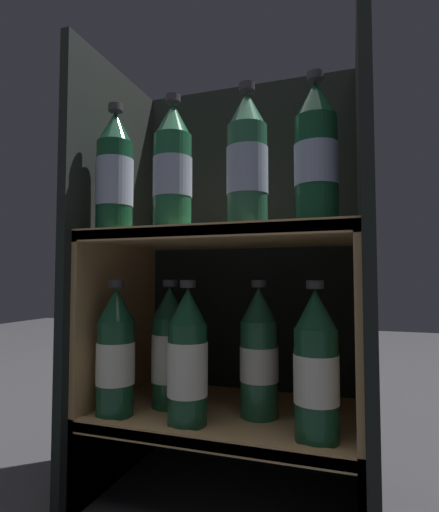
# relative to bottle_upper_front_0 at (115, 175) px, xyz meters

# --- Properties ---
(fridge_back_wall) EXTENTS (0.56, 0.02, 0.93)m
(fridge_back_wall) POSITION_rel_bottle_upper_front_0_xyz_m (0.21, 0.27, -0.19)
(fridge_back_wall) COLOR black
(fridge_back_wall) RESTS_ON ground_plane
(fridge_side_left) EXTENTS (0.02, 0.36, 0.93)m
(fridge_side_left) POSITION_rel_bottle_upper_front_0_xyz_m (-0.07, 0.10, -0.19)
(fridge_side_left) COLOR black
(fridge_side_left) RESTS_ON ground_plane
(fridge_side_right) EXTENTS (0.02, 0.36, 0.93)m
(fridge_side_right) POSITION_rel_bottle_upper_front_0_xyz_m (0.48, 0.10, -0.19)
(fridge_side_right) COLOR black
(fridge_side_right) RESTS_ON ground_plane
(shelf_lower) EXTENTS (0.52, 0.32, 0.18)m
(shelf_lower) POSITION_rel_bottle_upper_front_0_xyz_m (0.21, 0.09, -0.51)
(shelf_lower) COLOR tan
(shelf_lower) RESTS_ON ground_plane
(shelf_upper) EXTENTS (0.52, 0.32, 0.54)m
(shelf_upper) POSITION_rel_bottle_upper_front_0_xyz_m (0.21, 0.10, -0.27)
(shelf_upper) COLOR tan
(shelf_upper) RESTS_ON ground_plane
(bottle_upper_front_0) EXTENTS (0.08, 0.08, 0.26)m
(bottle_upper_front_0) POSITION_rel_bottle_upper_front_0_xyz_m (0.00, 0.00, 0.00)
(bottle_upper_front_0) COLOR #144228
(bottle_upper_front_0) RESTS_ON shelf_upper
(bottle_upper_front_1) EXTENTS (0.08, 0.08, 0.26)m
(bottle_upper_front_1) POSITION_rel_bottle_upper_front_0_xyz_m (0.13, -0.00, 0.00)
(bottle_upper_front_1) COLOR #1E5638
(bottle_upper_front_1) RESTS_ON shelf_upper
(bottle_upper_front_2) EXTENTS (0.08, 0.08, 0.26)m
(bottle_upper_front_2) POSITION_rel_bottle_upper_front_0_xyz_m (0.28, -0.00, 0.00)
(bottle_upper_front_2) COLOR #285B42
(bottle_upper_front_2) RESTS_ON shelf_upper
(bottle_upper_front_3) EXTENTS (0.08, 0.08, 0.26)m
(bottle_upper_front_3) POSITION_rel_bottle_upper_front_0_xyz_m (0.40, -0.00, 0.00)
(bottle_upper_front_3) COLOR #144228
(bottle_upper_front_3) RESTS_ON shelf_upper
(bottle_lower_front_0) EXTENTS (0.08, 0.08, 0.26)m
(bottle_lower_front_0) POSITION_rel_bottle_upper_front_0_xyz_m (0.01, -0.00, -0.36)
(bottle_lower_front_0) COLOR #144228
(bottle_lower_front_0) RESTS_ON shelf_lower
(bottle_lower_front_1) EXTENTS (0.08, 0.08, 0.26)m
(bottle_lower_front_1) POSITION_rel_bottle_upper_front_0_xyz_m (0.16, -0.00, -0.36)
(bottle_lower_front_1) COLOR #144228
(bottle_lower_front_1) RESTS_ON shelf_lower
(bottle_lower_front_2) EXTENTS (0.08, 0.08, 0.26)m
(bottle_lower_front_2) POSITION_rel_bottle_upper_front_0_xyz_m (0.39, -0.00, -0.36)
(bottle_lower_front_2) COLOR #144228
(bottle_lower_front_2) RESTS_ON shelf_lower
(bottle_lower_back_0) EXTENTS (0.08, 0.08, 0.26)m
(bottle_lower_back_0) POSITION_rel_bottle_upper_front_0_xyz_m (0.09, 0.08, -0.36)
(bottle_lower_back_0) COLOR #194C2D
(bottle_lower_back_0) RESTS_ON shelf_lower
(bottle_lower_back_1) EXTENTS (0.08, 0.08, 0.26)m
(bottle_lower_back_1) POSITION_rel_bottle_upper_front_0_xyz_m (0.28, 0.08, -0.36)
(bottle_lower_back_1) COLOR #1E5638
(bottle_lower_back_1) RESTS_ON shelf_lower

